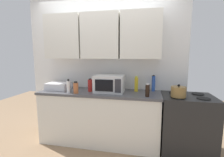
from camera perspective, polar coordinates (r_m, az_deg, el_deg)
wall_back_with_cabinets at (r=2.99m, az=-3.18°, el=9.16°), size 2.90×0.38×2.60m
counter_run at (r=2.97m, az=-4.21°, el=-12.91°), size 2.03×0.63×0.90m
stove_range at (r=2.91m, az=24.14°, el=-14.05°), size 0.76×0.64×0.91m
kettle at (r=2.59m, az=21.80°, el=-4.23°), size 0.21×0.21×0.19m
microwave at (r=2.77m, az=-0.85°, el=-1.76°), size 0.48×0.37×0.28m
dish_rack at (r=3.12m, az=-17.89°, el=-2.51°), size 0.38×0.30×0.12m
bottle_red_sauce at (r=2.83m, az=-7.52°, el=-2.33°), size 0.07×0.07×0.22m
bottle_yellow_mustard at (r=2.83m, az=8.32°, el=-1.96°), size 0.06×0.06×0.26m
bottle_soy_dark at (r=2.51m, az=12.06°, el=-4.00°), size 0.06×0.06×0.20m
bottle_spice_jar at (r=2.73m, az=-12.30°, el=-3.12°), size 0.08×0.08×0.19m
bottle_white_jar at (r=2.78m, az=-14.69°, el=-2.71°), size 0.05×0.05×0.23m
bottle_blue_cleaner at (r=2.92m, az=14.03°, el=-1.61°), size 0.06×0.06×0.27m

